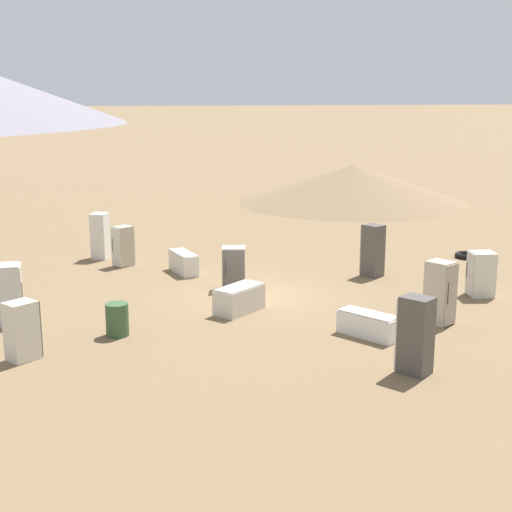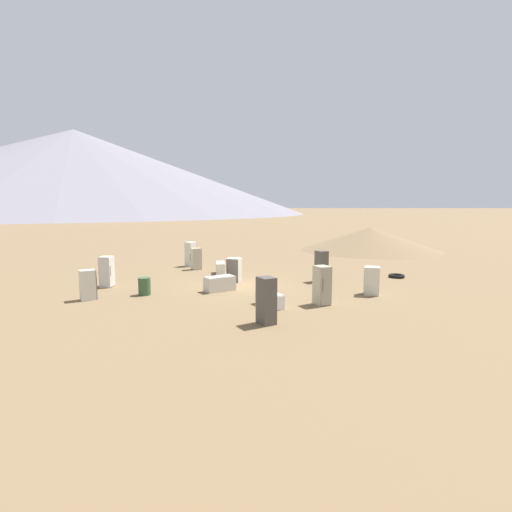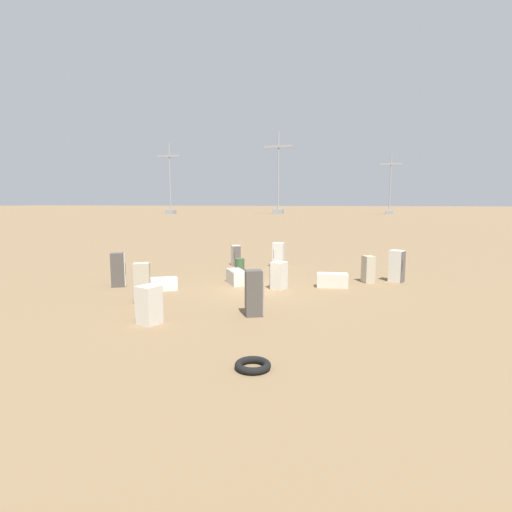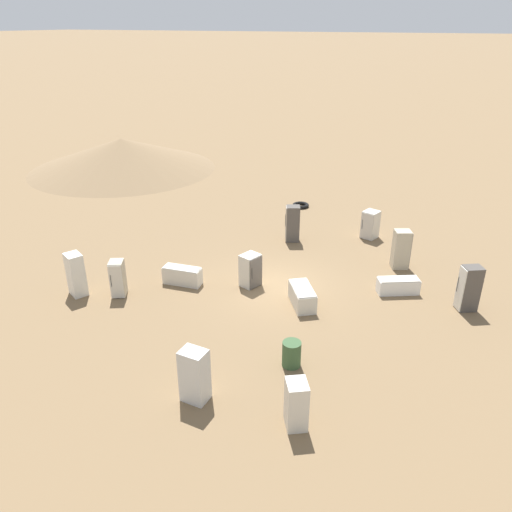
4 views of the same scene
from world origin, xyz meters
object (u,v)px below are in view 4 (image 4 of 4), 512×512
object	(u,v)px
discarded_fridge_5	(296,404)
discarded_fridge_11	(370,225)
discarded_fridge_7	(398,286)
discarded_fridge_0	(182,276)
discarded_fridge_3	(469,288)
rusty_barrel	(292,354)
discarded_fridge_1	(195,375)
discarded_fridge_4	(293,224)
discarded_fridge_2	(302,296)
discarded_fridge_9	(401,249)
discarded_fridge_10	(250,270)
discarded_fridge_6	(118,278)
scrap_tire	(301,205)
discarded_fridge_8	(76,274)

from	to	relation	value
discarded_fridge_5	discarded_fridge_11	size ratio (longest dim) A/B	1.01
discarded_fridge_7	discarded_fridge_0	bearing A→B (deg)	81.58
discarded_fridge_3	rusty_barrel	world-z (taller)	discarded_fridge_3
discarded_fridge_1	discarded_fridge_7	xyz separation A→B (m)	(-4.14, -9.07, -0.53)
discarded_fridge_4	discarded_fridge_5	xyz separation A→B (m)	(-4.88, 11.94, -0.20)
discarded_fridge_0	discarded_fridge_2	distance (m)	5.27
discarded_fridge_7	discarded_fridge_2	bearing A→B (deg)	100.30
discarded_fridge_9	discarded_fridge_10	distance (m)	6.99
rusty_barrel	discarded_fridge_10	bearing A→B (deg)	-50.16
discarded_fridge_5	discarded_fridge_7	world-z (taller)	discarded_fridge_5
discarded_fridge_4	discarded_fridge_3	bearing A→B (deg)	-136.04
discarded_fridge_1	discarded_fridge_10	xyz separation A→B (m)	(1.63, -7.02, -0.15)
discarded_fridge_2	discarded_fridge_6	distance (m)	7.48
discarded_fridge_1	discarded_fridge_2	xyz separation A→B (m)	(-0.93, -6.44, -0.46)
discarded_fridge_1	discarded_fridge_9	world-z (taller)	discarded_fridge_9
discarded_fridge_5	discarded_fridge_9	size ratio (longest dim) A/B	0.81
discarded_fridge_6	discarded_fridge_10	size ratio (longest dim) A/B	1.06
discarded_fridge_5	scrap_tire	bearing A→B (deg)	77.93
discarded_fridge_9	rusty_barrel	bearing A→B (deg)	-37.33
discarded_fridge_1	discarded_fridge_8	distance (m)	8.38
discarded_fridge_4	discarded_fridge_9	distance (m)	5.60
discarded_fridge_5	discarded_fridge_6	distance (m)	9.90
discarded_fridge_4	discarded_fridge_7	world-z (taller)	discarded_fridge_4
discarded_fridge_2	discarded_fridge_4	size ratio (longest dim) A/B	0.94
discarded_fridge_9	discarded_fridge_0	bearing A→B (deg)	-81.17
discarded_fridge_3	discarded_fridge_4	world-z (taller)	discarded_fridge_4
discarded_fridge_3	discarded_fridge_11	distance (m)	7.47
discarded_fridge_1	discarded_fridge_6	distance (m)	7.30
discarded_fridge_1	rusty_barrel	bearing A→B (deg)	55.61
discarded_fridge_11	discarded_fridge_5	bearing A→B (deg)	111.57
discarded_fridge_10	discarded_fridge_11	xyz separation A→B (m)	(-3.29, -7.30, 0.01)
discarded_fridge_2	discarded_fridge_11	distance (m)	7.92
discarded_fridge_8	discarded_fridge_11	xyz separation A→B (m)	(-9.35, -11.02, -0.18)
discarded_fridge_1	discarded_fridge_4	xyz separation A→B (m)	(1.82, -12.23, 0.07)
scrap_tire	discarded_fridge_3	bearing A→B (deg)	140.40
rusty_barrel	scrap_tire	bearing A→B (deg)	-70.23
discarded_fridge_4	rusty_barrel	bearing A→B (deg)	176.74
discarded_fridge_9	rusty_barrel	size ratio (longest dim) A/B	2.03
discarded_fridge_1	rusty_barrel	world-z (taller)	discarded_fridge_1
discarded_fridge_2	scrap_tire	size ratio (longest dim) A/B	1.75
discarded_fridge_5	discarded_fridge_11	bearing A→B (deg)	63.21
discarded_fridge_4	discarded_fridge_0	bearing A→B (deg)	133.51
discarded_fridge_6	discarded_fridge_8	size ratio (longest dim) A/B	0.84
discarded_fridge_0	discarded_fridge_2	bearing A→B (deg)	-92.15
discarded_fridge_6	scrap_tire	bearing A→B (deg)	-131.11
discarded_fridge_1	discarded_fridge_2	bearing A→B (deg)	83.46
discarded_fridge_5	discarded_fridge_7	size ratio (longest dim) A/B	0.83
discarded_fridge_11	discarded_fridge_1	bearing A→B (deg)	99.25
discarded_fridge_0	discarded_fridge_4	xyz separation A→B (m)	(-2.50, -6.33, 0.54)
discarded_fridge_5	discarded_fridge_8	distance (m)	11.17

